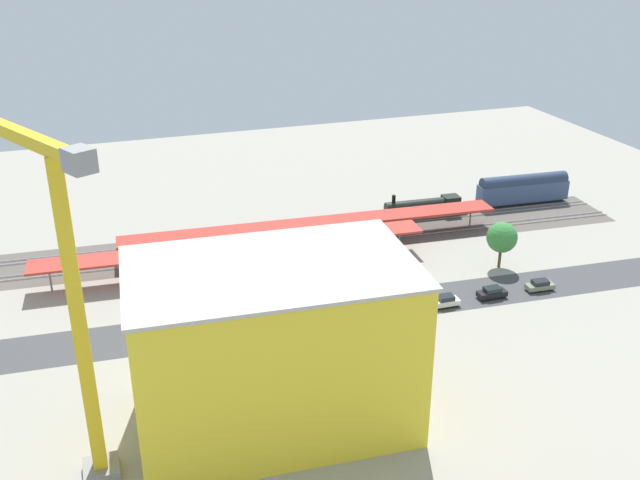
{
  "coord_description": "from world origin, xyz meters",
  "views": [
    {
      "loc": [
        34.18,
        91.84,
        52.48
      ],
      "look_at": [
        3.47,
        0.53,
        9.87
      ],
      "focal_mm": 40.82,
      "sensor_mm": 36.0,
      "label": 1
    }
  ],
  "objects_px": {
    "parked_car_4": "(347,318)",
    "box_truck_1": "(300,330)",
    "parked_car_5": "(291,327)",
    "street_tree_2": "(502,238)",
    "street_tree_1": "(187,287)",
    "parked_car_2": "(446,301)",
    "tower_crane": "(68,294)",
    "parked_car_1": "(492,293)",
    "passenger_coach": "(523,188)",
    "traffic_light": "(340,301)",
    "street_tree_3": "(377,255)",
    "box_truck_0": "(225,353)",
    "parked_car_3": "(399,312)",
    "street_tree_0": "(169,292)",
    "parked_car_0": "(540,286)",
    "platform_canopy_far": "(314,223)",
    "construction_building": "(273,348)",
    "locomotive": "(427,208)",
    "parked_car_6": "(235,336)",
    "platform_canopy_near": "(234,246)"
  },
  "relations": [
    {
      "from": "parked_car_4",
      "to": "box_truck_1",
      "type": "relative_size",
      "value": 0.48
    },
    {
      "from": "parked_car_5",
      "to": "box_truck_1",
      "type": "distance_m",
      "value": 3.03
    },
    {
      "from": "street_tree_2",
      "to": "street_tree_1",
      "type": "bearing_deg",
      "value": -0.23
    },
    {
      "from": "parked_car_2",
      "to": "tower_crane",
      "type": "distance_m",
      "value": 58.0
    },
    {
      "from": "parked_car_1",
      "to": "parked_car_4",
      "type": "relative_size",
      "value": 1.06
    },
    {
      "from": "passenger_coach",
      "to": "traffic_light",
      "type": "bearing_deg",
      "value": 33.71
    },
    {
      "from": "street_tree_2",
      "to": "street_tree_3",
      "type": "bearing_deg",
      "value": 0.52
    },
    {
      "from": "box_truck_0",
      "to": "tower_crane",
      "type": "bearing_deg",
      "value": 41.21
    },
    {
      "from": "parked_car_2",
      "to": "parked_car_3",
      "type": "relative_size",
      "value": 0.9
    },
    {
      "from": "parked_car_3",
      "to": "street_tree_0",
      "type": "relative_size",
      "value": 0.69
    },
    {
      "from": "street_tree_3",
      "to": "parked_car_5",
      "type": "bearing_deg",
      "value": 27.51
    },
    {
      "from": "street_tree_3",
      "to": "parked_car_0",
      "type": "bearing_deg",
      "value": 159.25
    },
    {
      "from": "passenger_coach",
      "to": "parked_car_0",
      "type": "relative_size",
      "value": 4.26
    },
    {
      "from": "parked_car_2",
      "to": "box_truck_0",
      "type": "distance_m",
      "value": 34.32
    },
    {
      "from": "tower_crane",
      "to": "traffic_light",
      "type": "height_order",
      "value": "tower_crane"
    },
    {
      "from": "parked_car_2",
      "to": "traffic_light",
      "type": "relative_size",
      "value": 0.62
    },
    {
      "from": "parked_car_3",
      "to": "tower_crane",
      "type": "height_order",
      "value": "tower_crane"
    },
    {
      "from": "parked_car_5",
      "to": "street_tree_0",
      "type": "relative_size",
      "value": 0.66
    },
    {
      "from": "street_tree_0",
      "to": "street_tree_2",
      "type": "xyz_separation_m",
      "value": [
        -53.52,
        0.02,
        0.95
      ]
    },
    {
      "from": "platform_canopy_far",
      "to": "parked_car_2",
      "type": "height_order",
      "value": "platform_canopy_far"
    },
    {
      "from": "parked_car_2",
      "to": "parked_car_3",
      "type": "height_order",
      "value": "parked_car_2"
    },
    {
      "from": "parked_car_5",
      "to": "construction_building",
      "type": "height_order",
      "value": "construction_building"
    },
    {
      "from": "locomotive",
      "to": "street_tree_1",
      "type": "bearing_deg",
      "value": 25.69
    },
    {
      "from": "box_truck_0",
      "to": "street_tree_0",
      "type": "relative_size",
      "value": 1.46
    },
    {
      "from": "street_tree_3",
      "to": "parked_car_1",
      "type": "bearing_deg",
      "value": 150.11
    },
    {
      "from": "parked_car_3",
      "to": "parked_car_4",
      "type": "height_order",
      "value": "parked_car_3"
    },
    {
      "from": "parked_car_2",
      "to": "parked_car_6",
      "type": "height_order",
      "value": "parked_car_2"
    },
    {
      "from": "street_tree_1",
      "to": "passenger_coach",
      "type": "bearing_deg",
      "value": -161.36
    },
    {
      "from": "parked_car_2",
      "to": "street_tree_1",
      "type": "bearing_deg",
      "value": -14.22
    },
    {
      "from": "traffic_light",
      "to": "platform_canopy_far",
      "type": "bearing_deg",
      "value": -100.9
    },
    {
      "from": "parked_car_2",
      "to": "tower_crane",
      "type": "xyz_separation_m",
      "value": [
        50.88,
        19.58,
        19.8
      ]
    },
    {
      "from": "parked_car_3",
      "to": "street_tree_3",
      "type": "relative_size",
      "value": 0.57
    },
    {
      "from": "locomotive",
      "to": "street_tree_3",
      "type": "distance_m",
      "value": 32.06
    },
    {
      "from": "traffic_light",
      "to": "street_tree_0",
      "type": "bearing_deg",
      "value": -24.84
    },
    {
      "from": "parked_car_1",
      "to": "parked_car_5",
      "type": "xyz_separation_m",
      "value": [
        31.66,
        -0.18,
        0.04
      ]
    },
    {
      "from": "box_truck_0",
      "to": "street_tree_2",
      "type": "xyz_separation_m",
      "value": [
        -48.51,
        -13.83,
        3.57
      ]
    },
    {
      "from": "parked_car_0",
      "to": "street_tree_3",
      "type": "bearing_deg",
      "value": -20.75
    },
    {
      "from": "platform_canopy_far",
      "to": "street_tree_1",
      "type": "bearing_deg",
      "value": 36.68
    },
    {
      "from": "locomotive",
      "to": "parked_car_0",
      "type": "distance_m",
      "value": 33.37
    },
    {
      "from": "platform_canopy_far",
      "to": "passenger_coach",
      "type": "bearing_deg",
      "value": -173.49
    },
    {
      "from": "parked_car_2",
      "to": "street_tree_3",
      "type": "xyz_separation_m",
      "value": [
        7.36,
        -8.84,
        4.81
      ]
    },
    {
      "from": "parked_car_2",
      "to": "parked_car_6",
      "type": "distance_m",
      "value": 31.58
    },
    {
      "from": "parked_car_0",
      "to": "box_truck_0",
      "type": "xyz_separation_m",
      "value": [
        50.15,
        4.71,
        0.99
      ]
    },
    {
      "from": "platform_canopy_near",
      "to": "passenger_coach",
      "type": "distance_m",
      "value": 62.29
    },
    {
      "from": "parked_car_1",
      "to": "box_truck_0",
      "type": "distance_m",
      "value": 42.13
    },
    {
      "from": "parked_car_5",
      "to": "street_tree_2",
      "type": "xyz_separation_m",
      "value": [
        -38.34,
        -8.76,
        4.48
      ]
    },
    {
      "from": "platform_canopy_near",
      "to": "parked_car_6",
      "type": "distance_m",
      "value": 22.2
    },
    {
      "from": "passenger_coach",
      "to": "parked_car_1",
      "type": "bearing_deg",
      "value": 51.26
    },
    {
      "from": "locomotive",
      "to": "street_tree_2",
      "type": "bearing_deg",
      "value": 93.17
    },
    {
      "from": "construction_building",
      "to": "tower_crane",
      "type": "distance_m",
      "value": 22.84
    }
  ]
}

